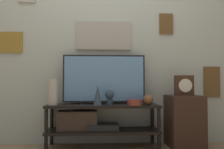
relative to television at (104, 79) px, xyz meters
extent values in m
cube|color=beige|center=(-0.02, 0.17, 0.55)|extent=(6.40, 0.06, 2.70)
cube|color=#B2ADA3|center=(0.00, 0.12, 0.55)|extent=(0.69, 0.02, 0.36)
cube|color=#B2BCC6|center=(0.00, 0.12, 0.55)|extent=(0.66, 0.01, 0.32)
cube|color=olive|center=(-1.16, 0.12, 0.45)|extent=(0.29, 0.02, 0.26)
cube|color=white|center=(-1.16, 0.12, 0.45)|extent=(0.25, 0.01, 0.22)
cube|color=brown|center=(0.80, 0.12, 0.71)|extent=(0.17, 0.02, 0.26)
cube|color=white|center=(0.80, 0.12, 0.71)|extent=(0.14, 0.01, 0.23)
cube|color=brown|center=(1.40, 0.12, -0.04)|extent=(0.21, 0.02, 0.39)
cube|color=#BCB299|center=(1.40, 0.12, -0.04)|extent=(0.17, 0.01, 0.36)
cube|color=black|center=(-0.02, -0.09, -0.32)|extent=(1.31, 0.41, 0.03)
cube|color=black|center=(-0.02, -0.09, -0.62)|extent=(1.31, 0.41, 0.03)
cylinder|color=black|center=(-0.64, -0.27, -0.56)|extent=(0.04, 0.04, 0.50)
cylinder|color=black|center=(0.61, -0.27, -0.56)|extent=(0.04, 0.04, 0.50)
cylinder|color=black|center=(-0.64, 0.09, -0.56)|extent=(0.04, 0.04, 0.50)
cylinder|color=black|center=(0.61, 0.09, -0.56)|extent=(0.04, 0.04, 0.50)
cube|color=black|center=(-0.02, -0.09, -0.57)|extent=(0.36, 0.29, 0.07)
cube|color=#47382D|center=(-0.31, -0.09, -0.49)|extent=(0.46, 0.23, 0.22)
cylinder|color=black|center=(-0.27, 0.00, -0.30)|extent=(0.05, 0.05, 0.02)
cylinder|color=black|center=(0.27, 0.00, -0.30)|extent=(0.05, 0.05, 0.02)
cube|color=black|center=(0.00, 0.00, 0.00)|extent=(0.99, 0.04, 0.57)
cube|color=#6B9ED1|center=(0.00, -0.01, 0.00)|extent=(0.96, 0.01, 0.54)
cone|color=#2D4251|center=(-0.08, -0.23, -0.19)|extent=(0.10, 0.10, 0.23)
sphere|color=brown|center=(0.50, -0.19, -0.25)|extent=(0.12, 0.12, 0.12)
cylinder|color=brown|center=(0.34, -0.23, -0.27)|extent=(0.17, 0.17, 0.07)
cylinder|color=beige|center=(-0.59, -0.17, -0.16)|extent=(0.10, 0.10, 0.30)
cylinder|color=#2D4251|center=(0.06, -0.15, -0.27)|extent=(0.07, 0.07, 0.07)
sphere|color=#2D4251|center=(0.06, -0.15, -0.19)|extent=(0.11, 0.11, 0.11)
cube|color=#382319|center=(0.95, -0.11, -0.50)|extent=(0.38, 0.45, 0.60)
cube|color=#422819|center=(0.95, -0.12, -0.08)|extent=(0.21, 0.10, 0.24)
cylinder|color=white|center=(0.95, -0.17, -0.08)|extent=(0.16, 0.01, 0.16)
camera|label=1|loc=(-0.08, -3.18, -0.07)|focal=42.00mm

